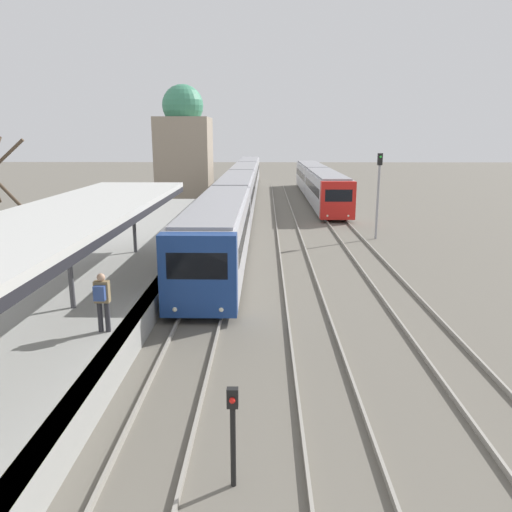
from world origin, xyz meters
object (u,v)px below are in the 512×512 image
at_px(signal_post_near, 233,427).
at_px(signal_mast_far, 379,186).
at_px(train_near, 241,185).
at_px(person_on_platform, 102,298).
at_px(train_far, 318,182).

xyz_separation_m(signal_post_near, signal_mast_far, (7.36, 22.42, 2.05)).
bearing_deg(signal_mast_far, signal_post_near, -108.17).
xyz_separation_m(train_near, signal_post_near, (1.65, -37.99, -0.57)).
height_order(person_on_platform, signal_mast_far, signal_mast_far).
bearing_deg(train_far, train_near, -149.22).
bearing_deg(signal_post_near, train_far, 82.22).
height_order(train_near, signal_post_near, train_near).
xyz_separation_m(train_near, signal_mast_far, (9.01, -15.57, 1.48)).
distance_m(train_near, train_far, 8.67).
distance_m(signal_post_near, signal_mast_far, 23.69).
xyz_separation_m(train_far, signal_mast_far, (1.56, -20.01, 1.51)).
bearing_deg(train_near, signal_post_near, -87.51).
xyz_separation_m(train_near, train_far, (7.45, 4.44, -0.03)).
relative_size(person_on_platform, train_near, 0.03).
bearing_deg(signal_mast_far, person_on_platform, -122.80).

